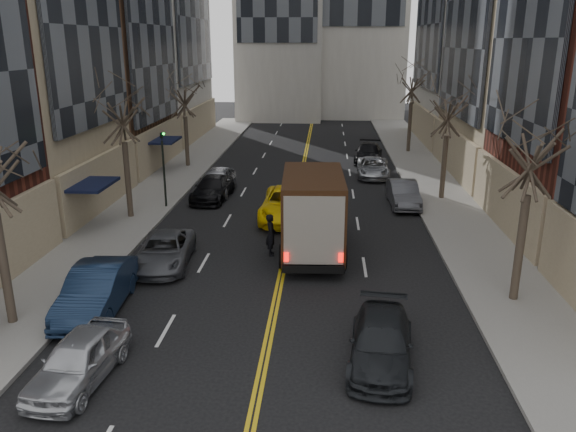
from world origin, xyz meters
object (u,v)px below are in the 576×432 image
(observer_sedan, at_px, (381,342))
(pedestrian, at_px, (271,235))
(ups_truck, at_px, (313,213))
(taxi, at_px, (287,204))

(observer_sedan, bearing_deg, pedestrian, 122.39)
(ups_truck, height_order, pedestrian, ups_truck)
(observer_sedan, relative_size, pedestrian, 2.46)
(observer_sedan, relative_size, taxi, 0.80)
(observer_sedan, xyz_separation_m, pedestrian, (-4.16, 8.60, 0.30))
(ups_truck, relative_size, pedestrian, 3.66)
(taxi, bearing_deg, ups_truck, -72.60)
(ups_truck, bearing_deg, pedestrian, -169.30)
(observer_sedan, distance_m, taxi, 14.55)
(observer_sedan, bearing_deg, ups_truck, 110.94)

